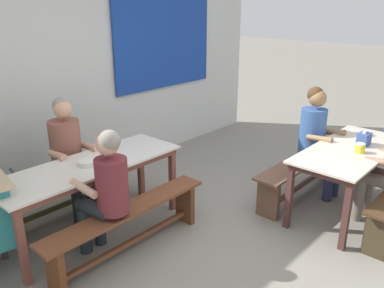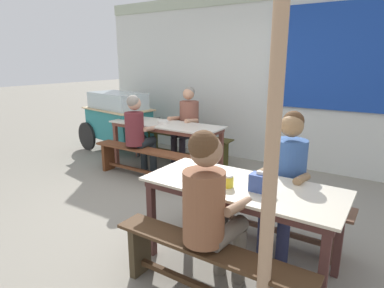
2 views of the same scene
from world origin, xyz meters
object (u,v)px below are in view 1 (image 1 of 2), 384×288
at_px(bench_far_front, 129,223).
at_px(person_center_facing, 69,151).
at_px(dining_table_near, 350,155).
at_px(bench_near_back, 300,172).
at_px(dining_table_far, 90,171).
at_px(person_right_near_table, 317,134).
at_px(bench_far_back, 63,188).
at_px(tissue_box, 364,139).
at_px(condiment_jar, 360,148).
at_px(soup_bowl, 88,163).
at_px(person_left_back_turned, 106,188).

relative_size(bench_far_front, person_center_facing, 1.35).
relative_size(dining_table_near, bench_near_back, 1.00).
bearing_deg(dining_table_near, dining_table_far, 141.00).
bearing_deg(person_right_near_table, bench_far_back, 142.71).
bearing_deg(tissue_box, person_center_facing, 134.38).
bearing_deg(bench_far_back, condiment_jar, -49.36).
xyz_separation_m(dining_table_near, person_center_facing, (-2.05, 2.22, 0.06)).
relative_size(bench_far_front, person_right_near_table, 1.34).
bearing_deg(dining_table_far, tissue_box, -37.67).
distance_m(bench_far_back, person_right_near_table, 2.99).
relative_size(bench_far_back, soup_bowl, 9.89).
bearing_deg(person_right_near_table, bench_near_back, 162.98).
xyz_separation_m(bench_far_back, bench_near_back, (2.14, -1.72, 0.00)).
height_order(person_left_back_turned, condiment_jar, person_left_back_turned).
bearing_deg(bench_far_front, bench_far_back, 90.40).
relative_size(dining_table_near, bench_far_back, 0.93).
relative_size(tissue_box, condiment_jar, 1.58).
distance_m(dining_table_near, condiment_jar, 0.19).
xyz_separation_m(bench_far_front, person_right_near_table, (2.34, -0.68, 0.43)).
bearing_deg(bench_far_back, soup_bowl, -93.03).
bearing_deg(condiment_jar, person_left_back_turned, 148.43).
relative_size(bench_near_back, person_left_back_turned, 1.31).
bearing_deg(condiment_jar, person_right_near_table, 64.16).
relative_size(dining_table_near, person_left_back_turned, 1.30).
height_order(bench_far_front, tissue_box, tissue_box).
xyz_separation_m(bench_far_back, person_right_near_table, (2.35, -1.79, 0.44)).
bearing_deg(bench_far_front, person_left_back_turned, 154.52).
height_order(dining_table_near, bench_near_back, dining_table_near).
distance_m(dining_table_far, bench_near_back, 2.46).
distance_m(bench_near_back, person_right_near_table, 0.49).
height_order(bench_far_back, tissue_box, tissue_box).
xyz_separation_m(dining_table_far, condiment_jar, (2.05, -1.84, 0.13)).
bearing_deg(tissue_box, bench_far_back, 134.67).
distance_m(person_left_back_turned, condiment_jar, 2.60).
height_order(dining_table_far, condiment_jar, condiment_jar).
bearing_deg(person_right_near_table, condiment_jar, -115.84).
bearing_deg(bench_far_front, condiment_jar, -32.03).
height_order(dining_table_far, tissue_box, tissue_box).
distance_m(bench_far_front, condiment_jar, 2.47).
distance_m(bench_near_back, person_center_facing, 2.68).
xyz_separation_m(dining_table_far, dining_table_near, (2.13, -1.72, -0.00)).
xyz_separation_m(bench_far_front, person_left_back_turned, (-0.16, 0.08, 0.39)).
bearing_deg(dining_table_far, dining_table_near, -39.00).
bearing_deg(soup_bowl, bench_far_back, 86.97).
distance_m(person_center_facing, soup_bowl, 0.54).
distance_m(person_center_facing, condiment_jar, 3.06).
distance_m(dining_table_far, condiment_jar, 2.76).
xyz_separation_m(bench_far_back, bench_far_front, (0.01, -1.12, 0.01)).
bearing_deg(person_right_near_table, bench_far_front, 163.91).
height_order(dining_table_far, bench_far_front, dining_table_far).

